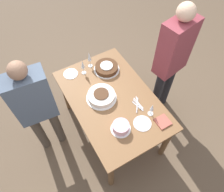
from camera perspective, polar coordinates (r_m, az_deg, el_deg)
ground_plane at (r=3.18m, az=-0.00°, el=-8.41°), size 12.00×12.00×0.00m
dining_table at (r=2.62m, az=-0.00°, el=-2.08°), size 1.43×0.92×0.76m
cake_center_white at (r=2.50m, az=-2.81°, el=0.03°), size 0.35×0.35×0.09m
cake_front_chocolate at (r=2.78m, az=-1.43°, el=7.41°), size 0.33×0.33×0.08m
cake_back_decorated at (r=2.29m, az=2.32°, el=-8.11°), size 0.22×0.22×0.09m
wine_glass_near at (r=2.68m, az=-7.67°, el=8.08°), size 0.06×0.06×0.22m
wine_glass_far at (r=2.75m, az=-5.94°, el=10.06°), size 0.06×0.06×0.23m
wine_glass_extra at (r=2.36m, az=10.42°, el=-3.08°), size 0.06×0.06×0.18m
dessert_plate_left at (r=2.38m, az=7.93°, el=-7.10°), size 0.20×0.20×0.01m
dessert_plate_right at (r=2.80m, az=-10.73°, el=5.73°), size 0.18×0.18×0.01m
fork_pile at (r=2.49m, az=6.75°, el=-2.18°), size 0.20×0.13×0.02m
napkin_stack at (r=2.42m, az=13.13°, el=-6.54°), size 0.15×0.15×0.02m
person_cutting at (r=2.67m, az=15.52°, el=9.94°), size 0.29×0.43×1.71m
person_watching at (r=2.41m, az=-19.38°, el=-2.15°), size 0.26×0.42×1.55m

